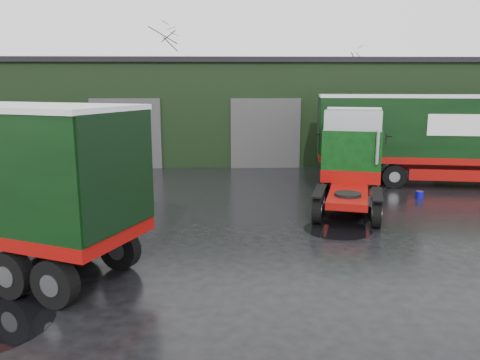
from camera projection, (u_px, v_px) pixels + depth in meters
name	position (u px, v px, depth m)	size (l,w,h in m)	color
ground	(234.00, 251.00, 13.63)	(100.00, 100.00, 0.00)	black
warehouse	(259.00, 108.00, 32.64)	(32.40, 12.40, 6.30)	black
hero_tractor	(350.00, 161.00, 17.76)	(2.60, 6.14, 3.81)	#08350D
lorry_right	(453.00, 140.00, 22.27)	(2.85, 16.48, 4.33)	silver
wash_bucket	(419.00, 195.00, 19.89)	(0.33, 0.33, 0.31)	#0B07A2
tree_back_a	(163.00, 85.00, 41.92)	(4.40, 4.40, 9.50)	black
tree_back_b	(340.00, 96.00, 42.51)	(4.40, 4.40, 7.50)	black
puddle_1	(338.00, 230.00, 15.61)	(2.25, 2.25, 0.01)	black
puddle_2	(30.00, 229.00, 15.69)	(3.85, 3.85, 0.01)	black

